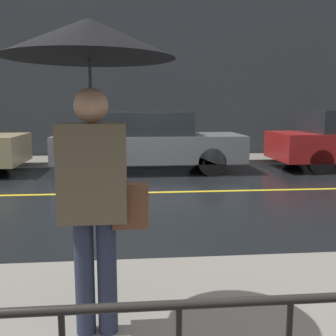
{
  "coord_description": "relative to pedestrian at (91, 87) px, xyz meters",
  "views": [
    {
      "loc": [
        -0.16,
        -7.56,
        1.68
      ],
      "look_at": [
        0.21,
        -3.6,
        1.05
      ],
      "focal_mm": 42.0,
      "sensor_mm": 36.0,
      "label": 1
    }
  ],
  "objects": [
    {
      "name": "lane_marking",
      "position": [
        0.41,
        4.98,
        -1.8
      ],
      "size": [
        25.2,
        0.12,
        0.01
      ],
      "color": "gold",
      "rests_on": "ground_plane"
    },
    {
      "name": "sidewalk_far",
      "position": [
        0.41,
        9.47,
        -1.74
      ],
      "size": [
        28.0,
        1.61,
        0.12
      ],
      "color": "slate",
      "rests_on": "ground_plane"
    },
    {
      "name": "car_grey",
      "position": [
        0.67,
        7.52,
        -1.01
      ],
      "size": [
        4.77,
        1.78,
        1.54
      ],
      "color": "slate",
      "rests_on": "ground_plane"
    },
    {
      "name": "ground_plane",
      "position": [
        0.41,
        4.98,
        -1.8
      ],
      "size": [
        80.0,
        80.0,
        0.0
      ],
      "primitive_type": "plane",
      "color": "black"
    },
    {
      "name": "building_storefront",
      "position": [
        0.41,
        10.43,
        1.55
      ],
      "size": [
        28.0,
        0.3,
        6.69
      ],
      "color": "#383D42",
      "rests_on": "ground_plane"
    },
    {
      "name": "pedestrian",
      "position": [
        0.0,
        0.0,
        0.0
      ],
      "size": [
        1.09,
        1.09,
        2.1
      ],
      "color": "#23283D",
      "rests_on": "sidewalk_near"
    }
  ]
}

